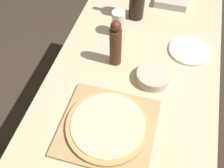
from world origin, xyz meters
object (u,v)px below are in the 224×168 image
Objects in this scene: wine_glass at (118,19)px; small_bowl at (153,77)px; pizza at (108,125)px; pepper_mill at (116,44)px.

small_bowl is at bearing -48.79° from wine_glass.
pepper_mill is (-0.07, 0.37, 0.09)m from pizza.
pepper_mill is 1.81× the size of wine_glass.
pizza is at bearing -79.54° from wine_glass.
small_bowl is at bearing 66.29° from pizza.
small_bowl is (0.24, -0.28, -0.07)m from wine_glass.
wine_glass is (-0.04, 0.21, -0.02)m from pepper_mill.
pepper_mill reaches higher than small_bowl.
pizza is 2.45× the size of wine_glass.
pizza is 0.39m from pepper_mill.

